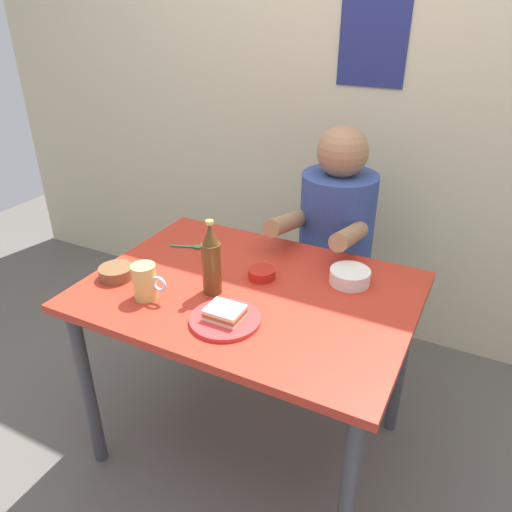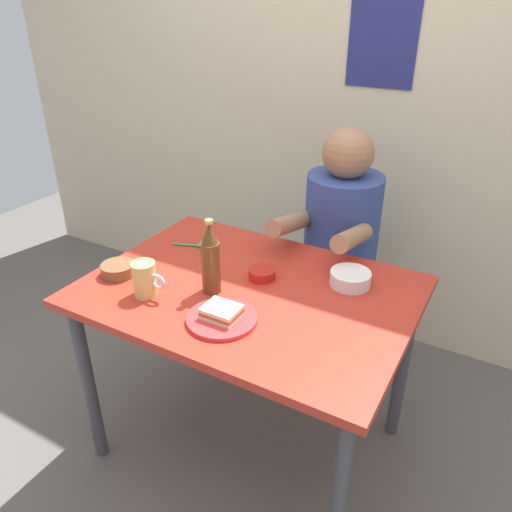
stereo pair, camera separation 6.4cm
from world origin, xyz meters
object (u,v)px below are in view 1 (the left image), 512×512
at_px(plate_orange, 225,320).
at_px(condiment_bowl_brown, 116,272).
at_px(stool, 330,301).
at_px(sandwich, 225,313).
at_px(person_seated, 336,221).
at_px(beer_bottle, 211,261).
at_px(beer_mug, 145,282).
at_px(dining_table, 250,311).

distance_m(plate_orange, condiment_bowl_brown, 0.48).
distance_m(stool, sandwich, 0.94).
xyz_separation_m(person_seated, plate_orange, (-0.07, -0.83, -0.02)).
bearing_deg(beer_bottle, sandwich, -46.27).
height_order(stool, beer_mug, beer_mug).
relative_size(dining_table, beer_mug, 8.73).
relative_size(sandwich, condiment_bowl_brown, 0.92).
bearing_deg(person_seated, stool, 90.00).
bearing_deg(dining_table, beer_mug, -143.04).
relative_size(plate_orange, beer_mug, 1.75).
height_order(plate_orange, beer_mug, beer_mug).
height_order(sandwich, beer_mug, beer_mug).
xyz_separation_m(dining_table, beer_mug, (-0.27, -0.21, 0.15)).
xyz_separation_m(beer_mug, beer_bottle, (0.18, 0.13, 0.06)).
bearing_deg(beer_mug, beer_bottle, 36.29).
distance_m(person_seated, plate_orange, 0.83).
bearing_deg(sandwich, dining_table, 96.87).
bearing_deg(plate_orange, sandwich, 0.00).
bearing_deg(dining_table, plate_orange, -83.13).
xyz_separation_m(stool, beer_bottle, (-0.20, -0.71, 0.51)).
xyz_separation_m(sandwich, beer_mug, (-0.30, 0.00, 0.03)).
xyz_separation_m(person_seated, condiment_bowl_brown, (-0.55, -0.77, -0.00)).
xyz_separation_m(dining_table, person_seated, (0.10, 0.62, 0.12)).
xyz_separation_m(stool, condiment_bowl_brown, (-0.55, -0.78, 0.41)).
relative_size(dining_table, plate_orange, 5.00).
relative_size(dining_table, person_seated, 1.53).
xyz_separation_m(person_seated, sandwich, (-0.07, -0.83, 0.01)).
bearing_deg(condiment_bowl_brown, stool, 55.03).
distance_m(stool, condiment_bowl_brown, 1.04).
xyz_separation_m(plate_orange, beer_mug, (-0.30, 0.00, 0.05)).
height_order(dining_table, beer_bottle, beer_bottle).
bearing_deg(sandwich, stool, 85.10).
relative_size(beer_mug, condiment_bowl_brown, 1.05).
relative_size(stool, sandwich, 4.09).
bearing_deg(condiment_bowl_brown, beer_bottle, 11.96).
xyz_separation_m(plate_orange, sandwich, (0.00, 0.00, 0.02)).
height_order(stool, condiment_bowl_brown, condiment_bowl_brown).
height_order(person_seated, condiment_bowl_brown, person_seated).
distance_m(plate_orange, beer_mug, 0.30).
relative_size(stool, condiment_bowl_brown, 3.75).
height_order(stool, sandwich, sandwich).
relative_size(dining_table, stool, 2.44).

